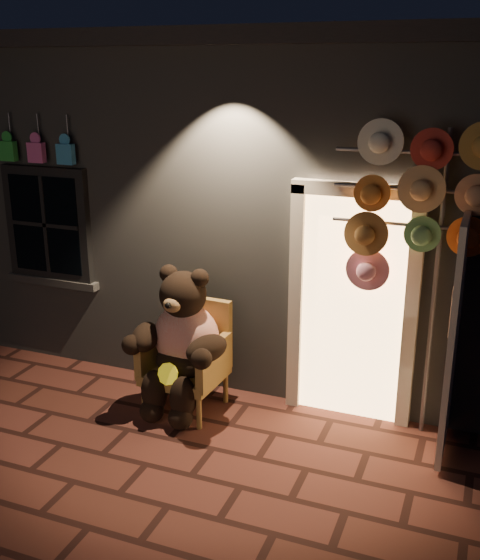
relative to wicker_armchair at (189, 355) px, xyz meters
The scene contains 5 objects.
ground 1.17m from the wicker_armchair, 84.79° to the right, with size 60.00×60.00×0.00m, color #51261F.
shop_building 3.18m from the wicker_armchair, 88.11° to the left, with size 7.30×5.95×3.51m.
wicker_armchair is the anchor object (origin of this frame).
teddy_bear 0.23m from the wicker_armchair, 92.23° to the right, with size 1.02×0.81×1.40m.
hat_rack 2.67m from the wicker_armchair, ahead, with size 1.70×0.22×2.69m.
Camera 1 is at (2.42, -4.05, 3.13)m, focal length 42.00 mm.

